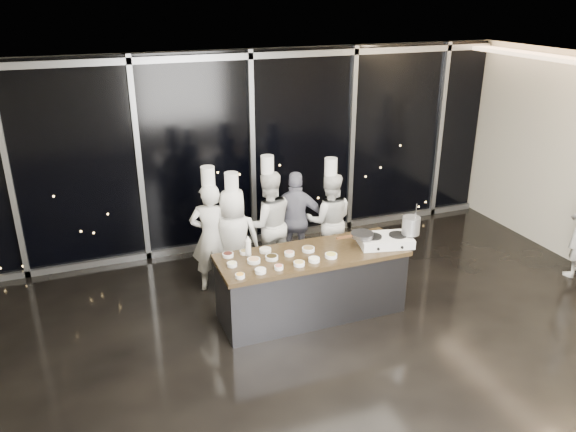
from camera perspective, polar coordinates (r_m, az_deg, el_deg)
name	(u,v)px	position (r m, az deg, el deg)	size (l,w,h in m)	color
ground	(340,351)	(6.98, 5.34, -13.46)	(9.00, 9.00, 0.00)	black
room_shell	(363,171)	(6.04, 7.59, 4.56)	(9.02, 7.02, 3.21)	beige
window_wall	(252,151)	(9.21, -3.71, 6.61)	(8.90, 0.11, 3.20)	black
demo_counter	(312,284)	(7.43, 2.41, -6.87)	(2.46, 0.86, 0.90)	#37373C
stove	(385,240)	(7.53, 9.83, -2.43)	(0.77, 0.56, 0.14)	silver
frying_pan	(362,235)	(7.39, 7.48, -1.89)	(0.55, 0.36, 0.05)	slate
stock_pot	(411,226)	(7.55, 12.39, -0.95)	(0.23, 0.23, 0.23)	#AAAAAC
prep_bowls	(276,258)	(7.02, -1.25, -4.33)	(1.37, 0.72, 0.05)	white
squeeze_bottle	(248,246)	(7.12, -4.08, -3.05)	(0.08, 0.08, 0.27)	white
chef_far_left	(211,236)	(7.94, -7.81, -2.02)	(0.68, 0.55, 1.84)	silver
chef_left	(234,239)	(7.94, -5.54, -2.34)	(0.83, 0.64, 1.75)	silver
chef_center	(268,223)	(8.31, -2.03, -0.72)	(0.80, 0.63, 1.86)	silver
guest	(296,220)	(8.56, 0.85, -0.43)	(0.98, 0.71, 1.54)	black
chef_right	(329,220)	(8.58, 4.21, -0.40)	(0.88, 0.78, 1.75)	silver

